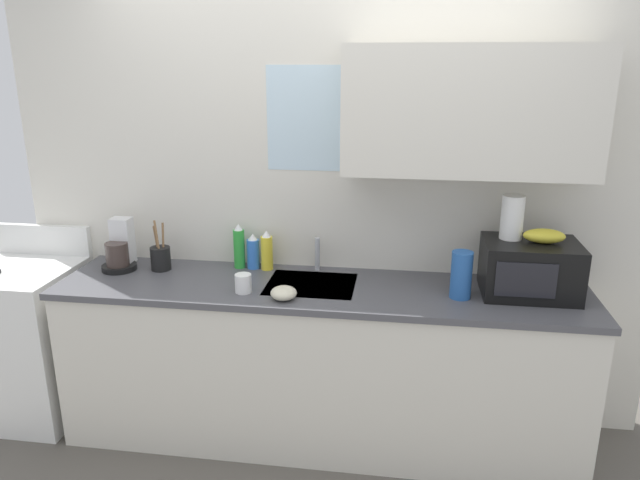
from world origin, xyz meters
The scene contains 15 objects.
kitchen_wall_assembly centered at (0.15, 0.30, 1.37)m, with size 3.53×0.42×2.50m.
counter_unit centered at (0.00, 0.00, 0.46)m, with size 2.76×0.63×0.90m.
sink_faucet centered at (-0.05, 0.24, 0.99)m, with size 0.03×0.03×0.19m, color #B2B5BA.
stove_range centered at (-1.73, 0.00, 0.46)m, with size 0.60×0.60×1.08m.
microwave centered at (1.05, 0.05, 1.04)m, with size 0.46×0.35×0.27m.
banana_bunch centered at (1.10, 0.05, 1.20)m, with size 0.20×0.11×0.07m, color gold.
paper_towel_roll centered at (0.95, 0.10, 1.28)m, with size 0.11×0.11×0.22m, color white.
coffee_maker centered at (-1.15, 0.11, 1.00)m, with size 0.19×0.21×0.28m.
dish_soap_bottle_yellow centered at (-0.33, 0.21, 1.01)m, with size 0.07×0.07×0.22m.
dish_soap_bottle_blue centered at (-0.41, 0.22, 0.99)m, with size 0.07×0.07×0.20m.
dish_soap_bottle_green centered at (-0.49, 0.22, 1.02)m, with size 0.06×0.06×0.25m.
cereal_canister centered at (0.71, -0.05, 1.02)m, with size 0.10×0.10×0.24m, color #2659A5.
mug_white centered at (-0.37, -0.14, 0.95)m, with size 0.08×0.08×0.10m, color white.
utensil_crock centered at (-0.92, 0.12, 0.97)m, with size 0.11×0.11×0.29m.
small_bowl centered at (-0.15, -0.20, 0.93)m, with size 0.13×0.13×0.07m, color beige.
Camera 1 is at (0.42, -2.83, 2.03)m, focal length 33.17 mm.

